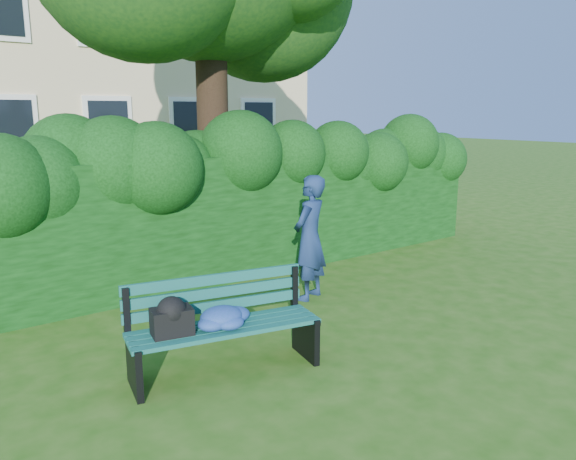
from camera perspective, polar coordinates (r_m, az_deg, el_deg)
ground at (r=6.86m, az=3.08°, el=-8.62°), size 80.00×80.00×0.00m
hedge at (r=8.36m, az=-6.68°, el=1.48°), size 10.00×1.00×1.80m
park_bench at (r=5.30m, az=-7.43°, el=-9.33°), size 1.85×0.92×0.89m
man_reading at (r=7.24m, az=2.22°, el=-0.80°), size 0.70×0.60×1.62m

